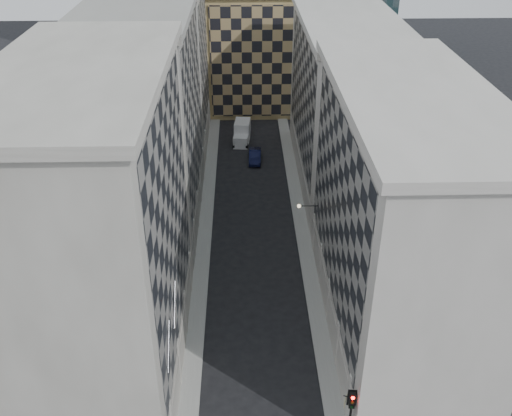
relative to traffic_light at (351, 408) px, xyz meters
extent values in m
cube|color=gray|center=(-10.95, 27.44, -3.63)|extent=(1.50, 100.00, 0.15)
cube|color=gray|center=(-0.45, 27.44, -3.63)|extent=(1.50, 100.00, 0.15)
cube|color=#9B978C|center=(-16.70, 8.44, 7.79)|extent=(10.00, 22.00, 23.00)
cube|color=gray|center=(-11.82, 8.44, 9.29)|extent=(0.25, 19.36, 18.00)
cube|color=#9B978C|center=(-11.90, 8.44, -2.11)|extent=(0.45, 21.12, 3.20)
cube|color=#9B978C|center=(-16.70, 8.44, 19.64)|extent=(10.80, 22.80, 0.70)
cylinder|color=#9B978C|center=(-12.05, 5.69, -1.51)|extent=(0.90, 0.90, 4.40)
cylinder|color=#9B978C|center=(-12.05, 11.19, -1.51)|extent=(0.90, 0.90, 4.40)
cylinder|color=#9B978C|center=(-12.05, 16.69, -1.51)|extent=(0.90, 0.90, 4.40)
cube|color=gray|center=(-16.70, 30.44, 7.29)|extent=(10.00, 22.00, 22.00)
cube|color=gray|center=(-11.82, 30.44, 8.79)|extent=(0.25, 19.36, 17.00)
cube|color=gray|center=(-11.90, 30.44, -2.11)|extent=(0.45, 21.12, 3.20)
cube|color=gray|center=(-16.70, 30.44, 18.64)|extent=(10.80, 22.80, 0.70)
cylinder|color=gray|center=(-12.05, 22.19, -1.51)|extent=(0.90, 0.90, 4.40)
cylinder|color=gray|center=(-12.05, 27.69, -1.51)|extent=(0.90, 0.90, 4.40)
cylinder|color=gray|center=(-12.05, 33.19, -1.51)|extent=(0.90, 0.90, 4.40)
cylinder|color=gray|center=(-12.05, 38.69, -1.51)|extent=(0.90, 0.90, 4.40)
cube|color=#9B978C|center=(-16.70, 52.44, 6.79)|extent=(10.00, 22.00, 21.00)
cube|color=gray|center=(-11.82, 52.44, 8.29)|extent=(0.25, 19.36, 16.00)
cube|color=#9B978C|center=(-11.90, 52.44, -2.11)|extent=(0.45, 21.12, 3.20)
cylinder|color=#9B978C|center=(-12.05, 44.19, -1.51)|extent=(0.90, 0.90, 4.40)
cylinder|color=#9B978C|center=(-12.05, 49.69, -1.51)|extent=(0.90, 0.90, 4.40)
cylinder|color=#9B978C|center=(-12.05, 55.19, -1.51)|extent=(0.90, 0.90, 4.40)
cylinder|color=#9B978C|center=(-12.05, 60.69, -1.51)|extent=(0.90, 0.90, 4.40)
cube|color=#B4AFA5|center=(5.30, 12.44, 6.29)|extent=(10.00, 26.00, 20.00)
cube|color=gray|center=(0.42, 12.44, 7.79)|extent=(0.25, 22.88, 15.00)
cube|color=#B4AFA5|center=(0.50, 12.44, -2.11)|extent=(0.45, 24.96, 3.20)
cube|color=#B4AFA5|center=(5.30, 12.44, 16.64)|extent=(10.80, 26.80, 0.70)
cylinder|color=#B4AFA5|center=(0.65, 2.04, -1.51)|extent=(0.90, 0.90, 4.40)
cylinder|color=#B4AFA5|center=(0.65, 7.24, -1.51)|extent=(0.90, 0.90, 4.40)
cylinder|color=#B4AFA5|center=(0.65, 12.44, -1.51)|extent=(0.90, 0.90, 4.40)
cylinder|color=#B4AFA5|center=(0.65, 17.64, -1.51)|extent=(0.90, 0.90, 4.40)
cylinder|color=#B4AFA5|center=(0.65, 22.84, -1.51)|extent=(0.90, 0.90, 4.40)
cube|color=#B4AFA5|center=(5.30, 39.44, 5.79)|extent=(10.00, 28.00, 19.00)
cube|color=gray|center=(0.42, 39.44, 7.29)|extent=(0.25, 24.64, 14.00)
cube|color=#B4AFA5|center=(0.50, 39.44, -2.11)|extent=(0.45, 26.88, 3.20)
cube|color=#B4AFA5|center=(5.30, 39.44, 15.64)|extent=(10.80, 28.80, 0.70)
cube|color=#9F8754|center=(-3.70, 65.44, 5.29)|extent=(16.00, 14.00, 18.00)
cube|color=tan|center=(-3.70, 58.34, 5.29)|extent=(15.20, 0.25, 16.50)
cylinder|color=gray|center=(-11.60, 1.44, 4.29)|extent=(0.10, 2.33, 2.33)
cylinder|color=gray|center=(-11.60, 5.44, 4.29)|extent=(0.10, 2.33, 2.33)
cylinder|color=black|center=(-0.60, 21.44, 2.49)|extent=(1.80, 0.08, 0.08)
sphere|color=#FFE5B2|center=(-1.50, 21.44, 2.49)|extent=(0.36, 0.36, 0.36)
cube|color=black|center=(0.00, -0.01, 0.70)|extent=(0.42, 0.36, 1.25)
cube|color=black|center=(0.02, 0.20, 0.70)|extent=(0.63, 0.12, 1.42)
sphere|color=#FF0C07|center=(-0.02, -0.19, 1.12)|extent=(0.23, 0.23, 0.23)
sphere|color=#331E05|center=(-0.02, -0.19, 0.70)|extent=(0.23, 0.23, 0.23)
sphere|color=black|center=(-0.02, -0.19, 0.28)|extent=(0.23, 0.23, 0.23)
cube|color=silver|center=(-6.97, 48.67, -2.89)|extent=(2.22, 2.39, 1.64)
cube|color=silver|center=(-6.73, 51.03, -2.29)|extent=(2.42, 3.49, 2.83)
cylinder|color=black|center=(-7.96, 48.03, -3.30)|extent=(0.36, 0.85, 0.82)
cylinder|color=black|center=(-6.14, 47.85, -3.30)|extent=(0.36, 0.85, 0.82)
cylinder|color=black|center=(-7.53, 52.21, -3.30)|extent=(0.36, 0.85, 0.82)
cylinder|color=black|center=(-5.71, 52.03, -3.30)|extent=(0.36, 0.85, 0.82)
imported|color=black|center=(-5.13, 43.86, -2.97)|extent=(1.73, 4.57, 1.49)
cylinder|color=black|center=(-0.10, 0.44, 0.47)|extent=(0.72, 0.33, 0.06)
cube|color=beige|center=(-0.32, 0.44, 0.09)|extent=(0.30, 0.63, 0.66)
camera|label=1|loc=(-6.84, -24.83, 29.94)|focal=40.00mm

